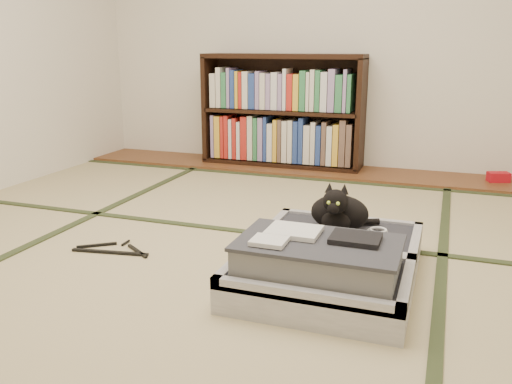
% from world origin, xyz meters
% --- Properties ---
extents(floor, '(4.50, 4.50, 0.00)m').
position_xyz_m(floor, '(0.00, 0.00, 0.00)').
color(floor, '#C6B384').
rests_on(floor, ground).
extents(wood_strip, '(4.00, 0.50, 0.02)m').
position_xyz_m(wood_strip, '(0.00, 2.00, 0.01)').
color(wood_strip, brown).
rests_on(wood_strip, ground).
extents(red_item, '(0.17, 0.13, 0.07)m').
position_xyz_m(red_item, '(1.35, 2.03, 0.06)').
color(red_item, '#B50E1A').
rests_on(red_item, wood_strip).
extents(tatami_borders, '(4.00, 4.50, 0.01)m').
position_xyz_m(tatami_borders, '(0.00, 0.49, 0.00)').
color(tatami_borders, '#2D381E').
rests_on(tatami_borders, ground).
extents(bookcase, '(1.33, 0.30, 0.92)m').
position_xyz_m(bookcase, '(-0.34, 2.07, 0.45)').
color(bookcase, black).
rests_on(bookcase, wood_strip).
extents(suitcase, '(0.72, 0.95, 0.28)m').
position_xyz_m(suitcase, '(0.54, -0.09, 0.10)').
color(suitcase, silver).
rests_on(suitcase, floor).
extents(cat, '(0.32, 0.32, 0.26)m').
position_xyz_m(cat, '(0.52, 0.20, 0.23)').
color(cat, black).
rests_on(cat, suitcase).
extents(cable_coil, '(0.10, 0.10, 0.02)m').
position_xyz_m(cable_coil, '(0.70, 0.24, 0.15)').
color(cable_coil, white).
rests_on(cable_coil, suitcase).
extents(hanger, '(0.41, 0.22, 0.01)m').
position_xyz_m(hanger, '(-0.55, -0.09, 0.01)').
color(hanger, black).
rests_on(hanger, floor).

